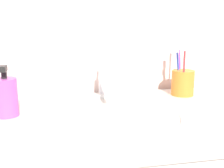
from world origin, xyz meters
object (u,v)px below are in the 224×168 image
Objects in this scene: faucet at (103,85)px; soap_dispenser at (6,97)px; toothbrush_purple at (180,65)px; toothbrush_blue at (178,67)px; toothbrush_red at (184,67)px; toothbrush_cup at (183,83)px.

soap_dispenser reaches higher than faucet.
toothbrush_purple reaches higher than faucet.
faucet is 0.94× the size of toothbrush_blue.
toothbrush_red is 0.60m from soap_dispenser.
toothbrush_purple is 1.04× the size of toothbrush_blue.
toothbrush_blue is at bearing -126.93° from toothbrush_purple.
toothbrush_purple is at bearing 5.01° from faucet.
soap_dispenser is at bearing -165.13° from toothbrush_purple.
toothbrush_blue is (-0.02, -0.02, -0.00)m from toothbrush_purple.
toothbrush_purple is at bearing 87.27° from toothbrush_cup.
toothbrush_blue is 0.61m from soap_dispenser.
toothbrush_blue is at bearing 0.75° from faucet.
faucet is 0.34m from soap_dispenser.
toothbrush_red is at bearing 8.81° from soap_dispenser.
faucet is at bearing -174.99° from toothbrush_purple.
toothbrush_purple is 0.03m from toothbrush_blue.
toothbrush_red reaches higher than toothbrush_blue.
faucet is 0.90× the size of toothbrush_purple.
toothbrush_purple reaches higher than soap_dispenser.
toothbrush_purple is 0.63m from soap_dispenser.
soap_dispenser is at bearing -166.79° from toothbrush_blue.
toothbrush_red is 1.03× the size of toothbrush_purple.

